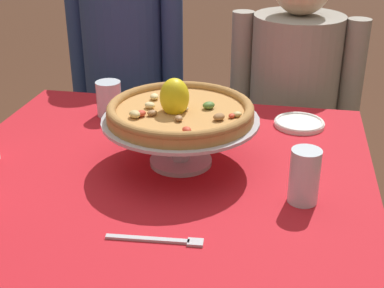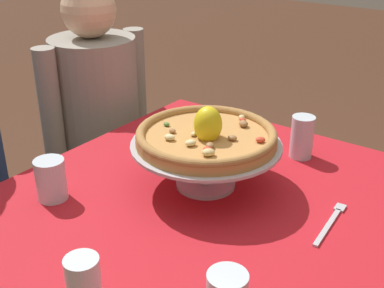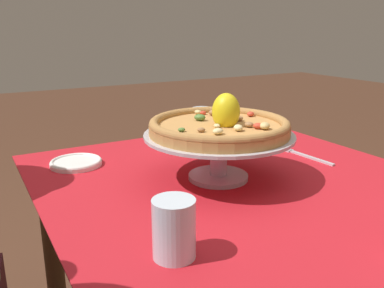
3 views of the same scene
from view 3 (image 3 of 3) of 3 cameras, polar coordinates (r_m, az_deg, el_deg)
name	(u,v)px [view 3 (image 3 of 3)]	position (r m, az deg, el deg)	size (l,w,h in m)	color
dining_table	(240,220)	(1.13, 6.76, -10.47)	(1.08, 1.00, 0.74)	brown
pizza_stand	(219,145)	(1.08, 3.75, -0.13)	(0.39, 0.39, 0.13)	#B7B7C1
pizza	(220,125)	(1.06, 3.89, 2.63)	(0.36, 0.36, 0.11)	#BC8447
water_glass_back_left	(174,232)	(0.73, -2.51, -12.19)	(0.08, 0.08, 0.11)	silver
water_glass_side_right	(202,129)	(1.41, 1.36, 2.14)	(0.07, 0.07, 0.13)	silver
side_plate	(76,162)	(1.25, -15.83, -2.48)	(0.15, 0.15, 0.02)	white
dinner_fork	(304,155)	(1.33, 15.35, -1.55)	(0.20, 0.03, 0.01)	#B7B7C1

